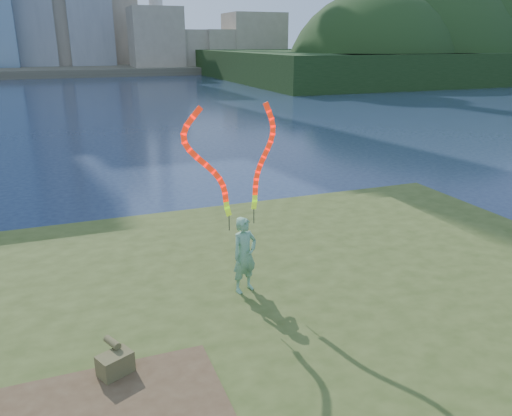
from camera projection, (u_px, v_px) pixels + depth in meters
name	position (u px, v px, depth m)	size (l,w,h in m)	color
ground	(211.00, 328.00, 9.91)	(320.00, 320.00, 0.00)	#1A2741
grassy_knoll	(251.00, 384.00, 7.78)	(20.00, 18.00, 0.80)	#354318
far_shore	(71.00, 68.00, 93.81)	(320.00, 40.00, 1.20)	#4C4738
wooded_hill	(455.00, 74.00, 83.15)	(78.00, 50.00, 63.00)	black
woman_with_ribbons	(243.00, 220.00, 9.31)	(1.89, 0.71, 3.90)	#1D7132
canvas_bag	(115.00, 363.00, 7.23)	(0.56, 0.64, 0.45)	#4E4A28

